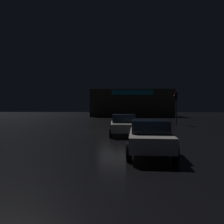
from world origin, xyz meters
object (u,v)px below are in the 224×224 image
object	(u,v)px
car_near	(124,125)
car_far	(150,136)
traffic_signal_main	(176,102)
store_building	(131,103)

from	to	relation	value
car_near	car_far	bearing A→B (deg)	-80.63
car_near	traffic_signal_main	bearing A→B (deg)	58.70
car_far	traffic_signal_main	bearing A→B (deg)	73.55
traffic_signal_main	car_near	bearing A→B (deg)	-121.30
traffic_signal_main	car_near	size ratio (longest dim) A/B	0.94
traffic_signal_main	car_far	size ratio (longest dim) A/B	0.81
traffic_signal_main	car_far	xyz separation A→B (m)	(-4.84, -16.38, -1.76)
store_building	traffic_signal_main	distance (m)	22.48
store_building	traffic_signal_main	bearing A→B (deg)	-79.67
store_building	traffic_signal_main	world-z (taller)	store_building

